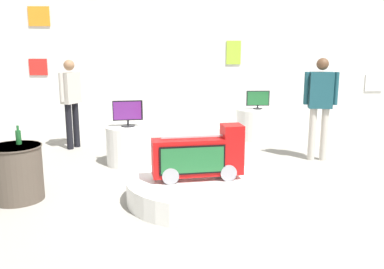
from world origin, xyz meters
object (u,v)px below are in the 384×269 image
(novelty_firetruck_tv, at_px, (199,157))
(tv_on_left_rear, at_px, (258,99))
(display_pedestal_center_rear, at_px, (129,145))
(bottle_on_side_table, at_px, (18,137))
(tv_on_center_rear, at_px, (128,112))
(side_table_round, at_px, (17,172))
(main_display_pedestal, at_px, (197,189))
(shopper_browsing_near_truck, at_px, (71,97))
(display_pedestal_left_rear, at_px, (257,124))
(shopper_browsing_rear, at_px, (320,101))

(novelty_firetruck_tv, xyz_separation_m, tv_on_left_rear, (1.41, 3.58, 0.28))
(display_pedestal_center_rear, height_order, bottle_on_side_table, bottle_on_side_table)
(tv_on_left_rear, height_order, tv_on_center_rear, tv_on_center_rear)
(tv_on_center_rear, height_order, side_table_round, tv_on_center_rear)
(main_display_pedestal, relative_size, display_pedestal_center_rear, 2.43)
(shopper_browsing_near_truck, bearing_deg, novelty_firetruck_tv, -51.51)
(novelty_firetruck_tv, distance_m, shopper_browsing_near_truck, 3.70)
(main_display_pedestal, bearing_deg, shopper_browsing_near_truck, 128.26)
(tv_on_left_rear, xyz_separation_m, shopper_browsing_near_truck, (-3.69, -0.70, 0.14))
(bottle_on_side_table, bearing_deg, tv_on_center_rear, 51.84)
(main_display_pedestal, xyz_separation_m, tv_on_left_rear, (1.43, 3.57, 0.70))
(display_pedestal_left_rear, relative_size, tv_on_center_rear, 1.81)
(display_pedestal_left_rear, height_order, tv_on_center_rear, tv_on_center_rear)
(main_display_pedestal, xyz_separation_m, novelty_firetruck_tv, (0.02, -0.00, 0.42))
(main_display_pedestal, bearing_deg, shopper_browsing_rear, 40.79)
(tv_on_center_rear, bearing_deg, tv_on_left_rear, 36.88)
(shopper_browsing_rear, bearing_deg, shopper_browsing_near_truck, 167.08)
(bottle_on_side_table, xyz_separation_m, shopper_browsing_near_truck, (-0.01, 2.69, 0.18))
(main_display_pedestal, relative_size, bottle_on_side_table, 7.46)
(tv_on_center_rear, relative_size, bottle_on_side_table, 2.02)
(display_pedestal_left_rear, bearing_deg, tv_on_center_rear, -143.06)
(shopper_browsing_near_truck, xyz_separation_m, shopper_browsing_rear, (4.42, -1.01, 0.03))
(display_pedestal_center_rear, bearing_deg, novelty_firetruck_tv, -57.71)
(shopper_browsing_near_truck, bearing_deg, display_pedestal_center_rear, -43.99)
(novelty_firetruck_tv, xyz_separation_m, side_table_round, (-2.30, 0.10, -0.20))
(display_pedestal_left_rear, distance_m, shopper_browsing_rear, 1.99)
(tv_on_left_rear, height_order, shopper_browsing_near_truck, shopper_browsing_near_truck)
(tv_on_center_rear, relative_size, shopper_browsing_near_truck, 0.29)
(novelty_firetruck_tv, xyz_separation_m, shopper_browsing_rear, (2.13, 1.86, 0.46))
(main_display_pedestal, distance_m, shopper_browsing_rear, 2.98)
(display_pedestal_center_rear, height_order, side_table_round, side_table_round)
(main_display_pedestal, xyz_separation_m, display_pedestal_center_rear, (-1.06, 1.71, 0.18))
(display_pedestal_center_rear, relative_size, bottle_on_side_table, 3.07)
(tv_on_left_rear, bearing_deg, display_pedestal_left_rear, 88.90)
(main_display_pedestal, xyz_separation_m, tv_on_center_rear, (-1.06, 1.70, 0.73))
(main_display_pedestal, bearing_deg, tv_on_left_rear, 68.18)
(novelty_firetruck_tv, distance_m, tv_on_left_rear, 3.85)
(tv_on_left_rear, xyz_separation_m, side_table_round, (-3.71, -3.48, -0.48))
(side_table_round, bearing_deg, tv_on_left_rear, 43.15)
(shopper_browsing_rear, bearing_deg, bottle_on_side_table, -159.21)
(tv_on_left_rear, distance_m, shopper_browsing_rear, 1.87)
(novelty_firetruck_tv, height_order, tv_on_left_rear, tv_on_left_rear)
(shopper_browsing_near_truck, bearing_deg, display_pedestal_left_rear, 10.82)
(display_pedestal_left_rear, relative_size, bottle_on_side_table, 3.67)
(novelty_firetruck_tv, distance_m, display_pedestal_left_rear, 3.85)
(tv_on_left_rear, relative_size, side_table_round, 0.68)
(main_display_pedestal, bearing_deg, tv_on_center_rear, 121.88)
(main_display_pedestal, height_order, display_pedestal_center_rear, display_pedestal_center_rear)
(side_table_round, bearing_deg, display_pedestal_center_rear, 52.90)
(main_display_pedestal, height_order, display_pedestal_left_rear, display_pedestal_left_rear)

